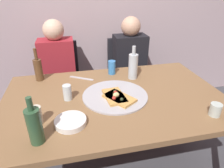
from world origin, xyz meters
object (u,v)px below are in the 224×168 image
(dining_table, at_px, (115,104))
(table_knife, at_px, (82,78))
(wine_bottle, at_px, (35,125))
(tumbler_far, at_px, (67,92))
(plate_stack, at_px, (71,122))
(tumbler_near, at_px, (215,110))
(beer_bottle, at_px, (38,69))
(chair_right, at_px, (127,71))
(pizza_slice_last, at_px, (115,96))
(chair_left, at_px, (60,78))
(pizza_slice_extra, at_px, (119,98))
(soda_can, at_px, (112,67))
(pizza_tray, at_px, (115,96))
(water_bottle, at_px, (133,66))
(guest_in_beanie, at_px, (132,66))
(wine_glass, at_px, (37,115))
(guest_in_sweater, at_px, (59,73))

(dining_table, xyz_separation_m, table_knife, (-0.21, 0.34, 0.07))
(wine_bottle, height_order, tumbler_far, wine_bottle)
(plate_stack, bearing_deg, tumbler_near, -6.81)
(beer_bottle, bearing_deg, tumbler_near, -34.19)
(wine_bottle, height_order, beer_bottle, beer_bottle)
(tumbler_far, xyz_separation_m, chair_right, (0.71, 0.88, -0.29))
(pizza_slice_last, relative_size, chair_right, 0.26)
(wine_bottle, bearing_deg, chair_left, 86.86)
(pizza_slice_extra, bearing_deg, soda_can, 83.97)
(pizza_tray, bearing_deg, beer_bottle, 144.37)
(pizza_slice_extra, xyz_separation_m, tumbler_far, (-0.35, 0.10, 0.03))
(pizza_slice_extra, relative_size, wine_bottle, 0.94)
(pizza_slice_extra, relative_size, soda_can, 2.09)
(beer_bottle, relative_size, tumbler_far, 2.48)
(pizza_slice_last, distance_m, water_bottle, 0.39)
(tumbler_far, height_order, table_knife, tumbler_far)
(pizza_tray, bearing_deg, tumbler_near, -32.69)
(wine_bottle, xyz_separation_m, chair_right, (0.87, 1.27, -0.34))
(water_bottle, xyz_separation_m, chair_right, (0.15, 0.64, -0.35))
(dining_table, distance_m, tumbler_far, 0.36)
(pizza_tray, height_order, chair_right, chair_right)
(chair_left, distance_m, guest_in_beanie, 0.83)
(pizza_slice_last, height_order, tumbler_far, tumbler_far)
(pizza_tray, height_order, wine_glass, wine_glass)
(pizza_slice_extra, height_order, beer_bottle, beer_bottle)
(tumbler_near, bearing_deg, table_knife, 137.46)
(chair_left, bearing_deg, water_bottle, 135.13)
(pizza_slice_extra, bearing_deg, pizza_slice_last, 132.68)
(tumbler_near, xyz_separation_m, chair_right, (-0.18, 1.27, -0.27))
(beer_bottle, relative_size, guest_in_beanie, 0.24)
(guest_in_sweater, bearing_deg, chair_right, -169.31)
(chair_left, bearing_deg, pizza_slice_last, 113.81)
(wine_glass, bearing_deg, table_knife, 61.34)
(guest_in_beanie, bearing_deg, tumbler_far, 45.77)
(wine_bottle, relative_size, guest_in_sweater, 0.23)
(dining_table, distance_m, guest_in_beanie, 0.84)
(pizza_tray, bearing_deg, pizza_slice_extra, -76.66)
(soda_can, bearing_deg, pizza_slice_extra, -96.03)
(table_knife, height_order, guest_in_sweater, guest_in_sweater)
(pizza_slice_last, height_order, wine_glass, wine_glass)
(tumbler_far, relative_size, chair_left, 0.12)
(pizza_slice_last, xyz_separation_m, beer_bottle, (-0.55, 0.44, 0.08))
(dining_table, xyz_separation_m, chair_left, (-0.43, 0.91, -0.16))
(pizza_tray, relative_size, guest_in_beanie, 0.41)
(dining_table, bearing_deg, pizza_tray, -96.90)
(chair_left, bearing_deg, dining_table, 115.35)
(beer_bottle, relative_size, tumbler_near, 3.40)
(pizza_slice_extra, xyz_separation_m, chair_left, (-0.44, 0.97, -0.26))
(wine_bottle, xyz_separation_m, table_knife, (0.28, 0.71, -0.10))
(pizza_slice_extra, height_order, water_bottle, water_bottle)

